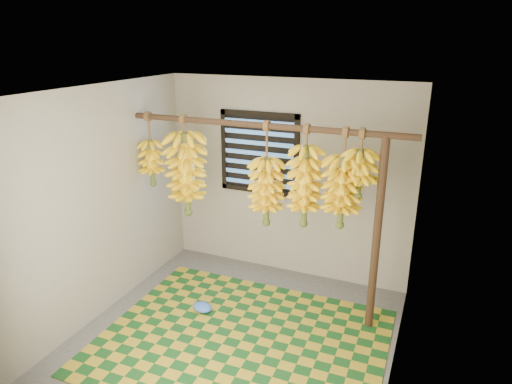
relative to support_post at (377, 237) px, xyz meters
The scene contains 16 objects.
floor 1.71m from the support_post, 149.74° to the right, with size 3.00×3.00×0.01m, color #515151.
ceiling 1.98m from the support_post, 149.74° to the right, with size 3.00×3.00×0.01m, color silver.
wall_back 1.46m from the support_post, 146.14° to the left, with size 3.00×0.01×2.40m, color gray.
wall_left 2.80m from the support_post, 165.49° to the right, with size 0.01×3.00×2.40m, color gray.
wall_right 0.79m from the support_post, 66.46° to the right, with size 0.01×3.00×2.40m, color gray.
window 1.80m from the support_post, 153.40° to the left, with size 1.00×0.04×1.00m.
hanging_pole 1.56m from the support_post, behind, with size 0.06×0.06×3.00m, color #452C1B.
support_post is the anchor object (origin of this frame).
woven_mat 1.66m from the support_post, 145.97° to the right, with size 2.71×2.17×0.01m, color #164D1C.
plastic_bag 2.00m from the support_post, 165.28° to the right, with size 0.23×0.16×0.09m, color #4071EF.
banana_bunch_a 2.59m from the support_post, behind, with size 0.28×0.28×0.85m.
banana_bunch_b 2.13m from the support_post, behind, with size 0.43×0.43×1.13m.
banana_bunch_c 1.19m from the support_post, behind, with size 0.35×0.35×1.10m.
banana_bunch_d 0.85m from the support_post, behind, with size 0.35×0.35×1.04m.
banana_bunch_e 0.55m from the support_post, behind, with size 0.37×0.37×1.00m.
banana_bunch_f 0.65m from the support_post, behind, with size 0.32×0.32×0.67m.
Camera 1 is at (1.68, -3.44, 2.85)m, focal length 32.00 mm.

